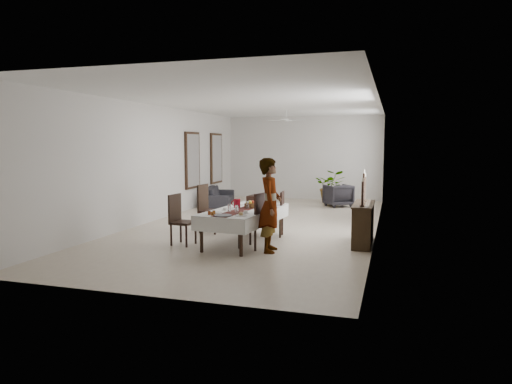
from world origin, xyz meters
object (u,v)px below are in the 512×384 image
at_px(red_pitcher, 237,203).
at_px(sofa, 219,196).
at_px(sideboard_body, 363,225).
at_px(woman, 270,205).
at_px(dining_table_top, 244,211).

distance_m(red_pitcher, sofa, 6.00).
height_order(red_pitcher, sideboard_body, red_pitcher).
xyz_separation_m(woman, sideboard_body, (1.73, 1.21, -0.50)).
bearing_deg(sideboard_body, sofa, 136.42).
xyz_separation_m(red_pitcher, sofa, (-2.54, 5.41, -0.52)).
height_order(red_pitcher, sofa, red_pitcher).
relative_size(red_pitcher, woman, 0.10).
relative_size(sideboard_body, sofa, 0.65).
bearing_deg(dining_table_top, sofa, 122.24).
distance_m(sideboard_body, sofa, 7.21).
relative_size(woman, sofa, 0.85).
relative_size(dining_table_top, sideboard_body, 1.65).
bearing_deg(red_pitcher, woman, -38.67).
relative_size(dining_table_top, sofa, 1.07).
distance_m(dining_table_top, sideboard_body, 2.55).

